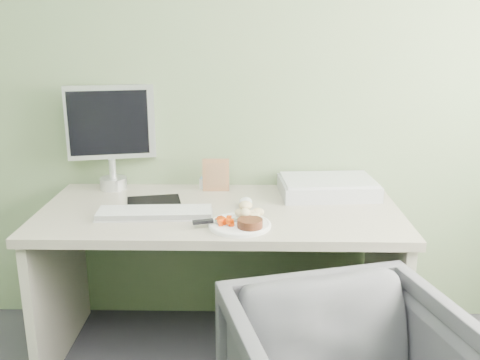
{
  "coord_description": "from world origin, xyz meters",
  "views": [
    {
      "loc": [
        0.13,
        -0.63,
        1.51
      ],
      "look_at": [
        0.09,
        1.5,
        0.9
      ],
      "focal_mm": 40.0,
      "sensor_mm": 36.0,
      "label": 1
    }
  ],
  "objects_px": {
    "desk": "(220,246)",
    "monitor": "(111,131)",
    "plate": "(240,225)",
    "scanner": "(328,188)"
  },
  "relations": [
    {
      "from": "plate",
      "to": "monitor",
      "type": "bearing_deg",
      "value": 140.31
    },
    {
      "from": "monitor",
      "to": "desk",
      "type": "bearing_deg",
      "value": -42.08
    },
    {
      "from": "plate",
      "to": "monitor",
      "type": "relative_size",
      "value": 0.5
    },
    {
      "from": "desk",
      "to": "plate",
      "type": "relative_size",
      "value": 6.28
    },
    {
      "from": "desk",
      "to": "plate",
      "type": "xyz_separation_m",
      "value": [
        0.09,
        -0.22,
        0.19
      ]
    },
    {
      "from": "scanner",
      "to": "monitor",
      "type": "relative_size",
      "value": 0.88
    },
    {
      "from": "scanner",
      "to": "monitor",
      "type": "xyz_separation_m",
      "value": [
        -1.06,
        0.1,
        0.25
      ]
    },
    {
      "from": "desk",
      "to": "plate",
      "type": "distance_m",
      "value": 0.3
    },
    {
      "from": "plate",
      "to": "monitor",
      "type": "height_order",
      "value": "monitor"
    },
    {
      "from": "desk",
      "to": "monitor",
      "type": "bearing_deg",
      "value": 150.33
    }
  ]
}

